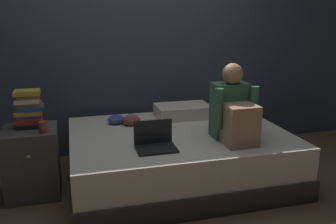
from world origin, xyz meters
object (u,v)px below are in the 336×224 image
object	(u,v)px
mug	(44,127)
pillow	(183,111)
bed	(178,155)
person_sitting	(234,112)
laptop	(155,142)
book_stack	(29,109)
nightstand	(32,162)
clothes_pile	(126,119)

from	to	relation	value
mug	pillow	bearing A→B (deg)	21.38
bed	person_sitting	xyz separation A→B (m)	(0.39, -0.33, 0.49)
laptop	book_stack	world-z (taller)	book_stack
laptop	book_stack	size ratio (longest dim) A/B	1.00
nightstand	book_stack	size ratio (longest dim) A/B	1.85
laptop	clothes_pile	distance (m)	0.74
bed	nightstand	xyz separation A→B (m)	(-1.30, 0.04, 0.06)
pillow	book_stack	distance (m)	1.53
person_sitting	book_stack	distance (m)	1.74
bed	pillow	xyz separation A→B (m)	(0.18, 0.45, 0.30)
nightstand	pillow	xyz separation A→B (m)	(1.48, 0.41, 0.24)
bed	mug	bearing A→B (deg)	-176.09
person_sitting	clothes_pile	xyz separation A→B (m)	(-0.82, 0.70, -0.20)
pillow	clothes_pile	world-z (taller)	pillow
laptop	clothes_pile	size ratio (longest dim) A/B	1.01
nightstand	laptop	xyz separation A→B (m)	(0.99, -0.41, 0.23)
book_stack	bed	bearing A→B (deg)	-4.51
nightstand	mug	bearing A→B (deg)	-42.69
book_stack	nightstand	bearing A→B (deg)	-98.53
nightstand	person_sitting	bearing A→B (deg)	-12.48
pillow	clothes_pile	size ratio (longest dim) A/B	1.77
nightstand	mug	distance (m)	0.38
mug	bed	bearing A→B (deg)	3.91
nightstand	clothes_pile	world-z (taller)	nightstand
laptop	pillow	size ratio (longest dim) A/B	0.57
pillow	mug	size ratio (longest dim) A/B	6.22
laptop	pillow	world-z (taller)	laptop
book_stack	mug	size ratio (longest dim) A/B	3.56
laptop	clothes_pile	world-z (taller)	laptop
pillow	clothes_pile	distance (m)	0.62
person_sitting	book_stack	size ratio (longest dim) A/B	2.05
person_sitting	pillow	bearing A→B (deg)	104.69
mug	clothes_pile	size ratio (longest dim) A/B	0.28
laptop	pillow	xyz separation A→B (m)	(0.49, 0.82, 0.01)
nightstand	person_sitting	world-z (taller)	person_sitting
pillow	clothes_pile	bearing A→B (deg)	-172.22
clothes_pile	person_sitting	bearing A→B (deg)	-40.56
laptop	mug	bearing A→B (deg)	161.67
bed	mug	world-z (taller)	mug
laptop	nightstand	bearing A→B (deg)	157.76
person_sitting	mug	size ratio (longest dim) A/B	7.28
mug	book_stack	bearing A→B (deg)	123.59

